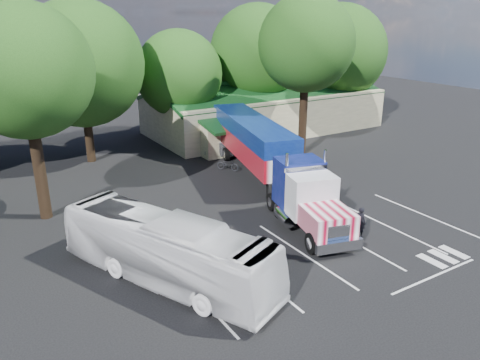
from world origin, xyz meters
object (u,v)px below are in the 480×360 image
woman (361,222)px  silver_sedan (231,148)px  semi_truck (264,151)px  bicycle (228,164)px  tour_bus (167,250)px

woman → silver_sedan: bearing=-11.6°
woman → semi_truck: bearing=-6.8°
semi_truck → silver_sedan: bearing=92.5°
bicycle → semi_truck: bearing=-115.7°
woman → silver_sedan: 17.32m
silver_sedan → woman: bearing=-157.1°
bicycle → tour_bus: size_ratio=0.16×
woman → silver_sedan: size_ratio=0.38×
woman → tour_bus: tour_bus is taller
semi_truck → bicycle: (-0.63, 4.10, -2.03)m
semi_truck → tour_bus: (-11.24, -8.54, -0.92)m
woman → bicycle: size_ratio=0.93×
bicycle → silver_sedan: 3.94m
bicycle → silver_sedan: (2.24, 3.23, 0.26)m
woman → tour_bus: 11.16m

